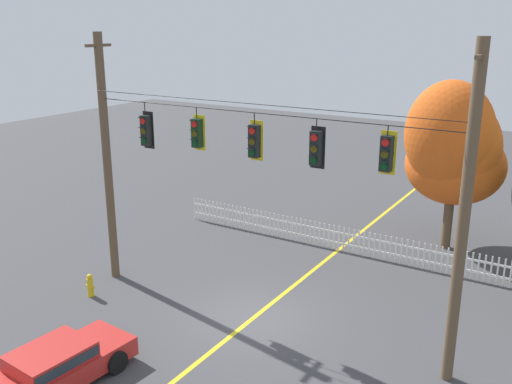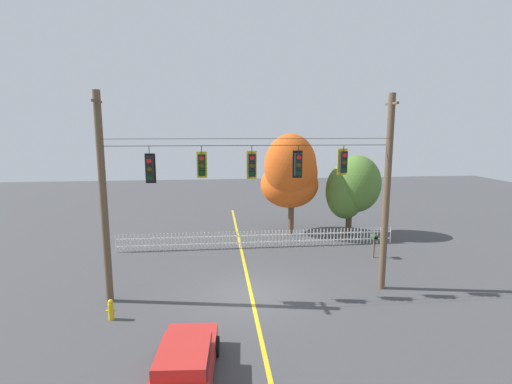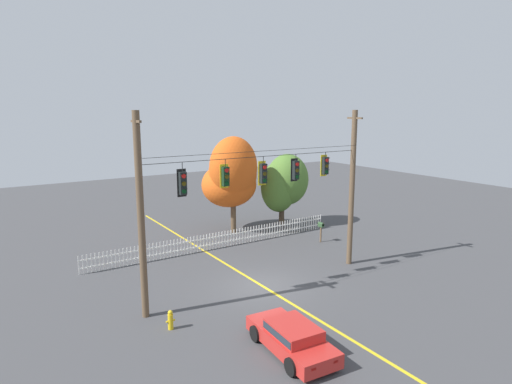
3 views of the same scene
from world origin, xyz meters
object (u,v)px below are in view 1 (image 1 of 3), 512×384
traffic_signal_eastbound_side (197,133)px  autumn_maple_near_fence (453,150)px  traffic_signal_westbound_side (146,130)px  traffic_signal_northbound_primary (387,153)px  parked_car (55,365)px  fire_hydrant (90,285)px  traffic_signal_northbound_secondary (255,141)px  traffic_signal_southbound_primary (316,148)px

traffic_signal_eastbound_side → autumn_maple_near_fence: size_ratio=0.19×
traffic_signal_westbound_side → traffic_signal_northbound_primary: (8.29, -0.00, 0.20)m
parked_car → fire_hydrant: 5.16m
traffic_signal_northbound_secondary → parked_car: 8.21m
fire_hydrant → autumn_maple_near_fence: bearing=50.1°
traffic_signal_northbound_secondary → parked_car: (-2.56, -5.76, -5.26)m
traffic_signal_southbound_primary → autumn_maple_near_fence: 9.77m
traffic_signal_eastbound_side → traffic_signal_northbound_secondary: same height
traffic_signal_eastbound_side → traffic_signal_northbound_primary: same height
traffic_signal_eastbound_side → traffic_signal_northbound_primary: size_ratio=1.04×
traffic_signal_eastbound_side → traffic_signal_southbound_primary: same height
traffic_signal_westbound_side → traffic_signal_southbound_primary: same height
traffic_signal_northbound_primary → autumn_maple_near_fence: 9.66m
traffic_signal_northbound_secondary → parked_car: bearing=-113.9°
traffic_signal_westbound_side → traffic_signal_eastbound_side: same height
traffic_signal_northbound_secondary → traffic_signal_northbound_primary: bearing=-0.0°
traffic_signal_southbound_primary → fire_hydrant: size_ratio=1.71×
traffic_signal_westbound_side → traffic_signal_eastbound_side: (2.14, -0.00, 0.13)m
autumn_maple_near_fence → traffic_signal_westbound_side: bearing=-129.7°
fire_hydrant → traffic_signal_southbound_primary: bearing=12.3°
traffic_signal_northbound_secondary → fire_hydrant: traffic_signal_northbound_secondary is taller
traffic_signal_southbound_primary → autumn_maple_near_fence: (1.61, 9.49, -1.65)m
traffic_signal_westbound_side → fire_hydrant: size_ratio=1.87×
traffic_signal_eastbound_side → traffic_signal_westbound_side: bearing=180.0°
parked_car → fire_hydrant: bearing=127.8°
traffic_signal_northbound_secondary → autumn_maple_near_fence: 10.29m
traffic_signal_eastbound_side → traffic_signal_southbound_primary: (4.13, 0.00, -0.02)m
traffic_signal_westbound_side → traffic_signal_northbound_secondary: (4.26, -0.00, 0.10)m
traffic_signal_southbound_primary → autumn_maple_near_fence: size_ratio=0.20×
traffic_signal_eastbound_side → fire_hydrant: size_ratio=1.65×
traffic_signal_eastbound_side → fire_hydrant: traffic_signal_eastbound_side is taller
traffic_signal_northbound_secondary → traffic_signal_eastbound_side: bearing=-180.0°
traffic_signal_northbound_secondary → fire_hydrant: (-5.72, -1.69, -5.45)m
traffic_signal_westbound_side → autumn_maple_near_fence: 12.44m
traffic_signal_westbound_side → parked_car: traffic_signal_westbound_side is taller
traffic_signal_westbound_side → parked_car: (1.70, -5.76, -5.16)m
traffic_signal_northbound_primary → traffic_signal_eastbound_side: bearing=-180.0°
traffic_signal_eastbound_side → traffic_signal_northbound_secondary: bearing=0.0°
traffic_signal_westbound_side → parked_car: size_ratio=0.37×
fire_hydrant → traffic_signal_northbound_primary: bearing=9.8°
traffic_signal_westbound_side → traffic_signal_northbound_primary: same height
traffic_signal_northbound_secondary → autumn_maple_near_fence: autumn_maple_near_fence is taller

